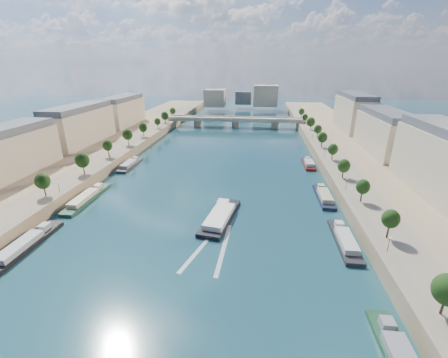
# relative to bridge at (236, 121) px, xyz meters

# --- Properties ---
(ground) EXTENTS (700.00, 700.00, 0.00)m
(ground) POSITION_rel_bridge_xyz_m (0.00, -123.58, -5.08)
(ground) COLOR #0C2B38
(ground) RESTS_ON ground
(quay_left) EXTENTS (44.00, 520.00, 5.00)m
(quay_left) POSITION_rel_bridge_xyz_m (-72.00, -123.58, -2.58)
(quay_left) COLOR #9E8460
(quay_left) RESTS_ON ground
(quay_right) EXTENTS (44.00, 520.00, 5.00)m
(quay_right) POSITION_rel_bridge_xyz_m (72.00, -123.58, -2.58)
(quay_right) COLOR #9E8460
(quay_right) RESTS_ON ground
(pave_left) EXTENTS (14.00, 520.00, 0.10)m
(pave_left) POSITION_rel_bridge_xyz_m (-57.00, -123.58, -0.03)
(pave_left) COLOR gray
(pave_left) RESTS_ON quay_left
(pave_right) EXTENTS (14.00, 520.00, 0.10)m
(pave_right) POSITION_rel_bridge_xyz_m (57.00, -123.58, -0.03)
(pave_right) COLOR gray
(pave_right) RESTS_ON quay_right
(trees_left) EXTENTS (4.80, 268.80, 8.26)m
(trees_left) POSITION_rel_bridge_xyz_m (-55.00, -121.58, 5.39)
(trees_left) COLOR #382B1E
(trees_left) RESTS_ON ground
(trees_right) EXTENTS (4.80, 268.80, 8.26)m
(trees_right) POSITION_rel_bridge_xyz_m (55.00, -113.58, 5.39)
(trees_right) COLOR #382B1E
(trees_right) RESTS_ON ground
(lamps_left) EXTENTS (0.36, 200.36, 4.28)m
(lamps_left) POSITION_rel_bridge_xyz_m (-52.50, -133.58, 2.70)
(lamps_left) COLOR black
(lamps_left) RESTS_ON ground
(lamps_right) EXTENTS (0.36, 200.36, 4.28)m
(lamps_right) POSITION_rel_bridge_xyz_m (52.50, -118.58, 2.70)
(lamps_right) COLOR black
(lamps_right) RESTS_ON ground
(buildings_left) EXTENTS (16.00, 226.00, 23.20)m
(buildings_left) POSITION_rel_bridge_xyz_m (-85.00, -111.58, 11.37)
(buildings_left) COLOR #C5B497
(buildings_left) RESTS_ON ground
(buildings_right) EXTENTS (16.00, 226.00, 23.20)m
(buildings_right) POSITION_rel_bridge_xyz_m (85.00, -111.58, 11.37)
(buildings_right) COLOR #C5B497
(buildings_right) RESTS_ON ground
(skyline) EXTENTS (79.00, 42.00, 22.00)m
(skyline) POSITION_rel_bridge_xyz_m (3.19, 95.94, 9.57)
(skyline) COLOR #C5B497
(skyline) RESTS_ON ground
(bridge) EXTENTS (112.00, 12.00, 8.15)m
(bridge) POSITION_rel_bridge_xyz_m (0.00, 0.00, 0.00)
(bridge) COLOR #C1B79E
(bridge) RESTS_ON ground
(tour_barge) EXTENTS (11.94, 27.94, 3.73)m
(tour_barge) POSITION_rel_bridge_xyz_m (7.42, -157.75, -4.08)
(tour_barge) COLOR black
(tour_barge) RESTS_ON ground
(wake) EXTENTS (11.69, 26.03, 0.04)m
(wake) POSITION_rel_bridge_xyz_m (7.42, -174.37, -5.06)
(wake) COLOR silver
(wake) RESTS_ON ground
(moored_barges_left) EXTENTS (5.00, 159.21, 3.60)m
(moored_barges_left) POSITION_rel_bridge_xyz_m (-45.50, -171.10, -4.24)
(moored_barges_left) COLOR #191F38
(moored_barges_left) RESTS_ON ground
(moored_barges_right) EXTENTS (5.00, 164.38, 3.60)m
(moored_barges_right) POSITION_rel_bridge_xyz_m (45.50, -173.87, -4.24)
(moored_barges_right) COLOR black
(moored_barges_right) RESTS_ON ground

